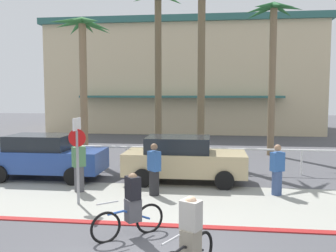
{
  "coord_description": "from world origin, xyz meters",
  "views": [
    {
      "loc": [
        1.24,
        -6.53,
        3.27
      ],
      "look_at": [
        -0.3,
        6.0,
        2.14
      ],
      "focal_mm": 39.23,
      "sensor_mm": 36.0,
      "label": 1
    }
  ],
  "objects_px": {
    "palm_tree_1": "(83,51)",
    "car_blue_1": "(45,156)",
    "pedestrian_2": "(277,172)",
    "palm_tree_2": "(159,34)",
    "cyclist_blue_1": "(131,207)",
    "pedestrian_0": "(79,167)",
    "stop_sign_bike_lane": "(77,148)",
    "car_tan_2": "(183,159)",
    "pedestrian_3": "(154,172)",
    "cyclist_black_0": "(189,240)",
    "palm_tree_3": "(201,15)",
    "palm_tree_4": "(272,41)"
  },
  "relations": [
    {
      "from": "stop_sign_bike_lane",
      "to": "cyclist_blue_1",
      "type": "height_order",
      "value": "stop_sign_bike_lane"
    },
    {
      "from": "pedestrian_0",
      "to": "palm_tree_2",
      "type": "bearing_deg",
      "value": 79.45
    },
    {
      "from": "palm_tree_2",
      "to": "pedestrian_0",
      "type": "relative_size",
      "value": 4.87
    },
    {
      "from": "pedestrian_2",
      "to": "palm_tree_1",
      "type": "bearing_deg",
      "value": 145.86
    },
    {
      "from": "palm_tree_1",
      "to": "stop_sign_bike_lane",
      "type": "bearing_deg",
      "value": -71.69
    },
    {
      "from": "car_blue_1",
      "to": "pedestrian_2",
      "type": "bearing_deg",
      "value": -8.85
    },
    {
      "from": "pedestrian_3",
      "to": "cyclist_blue_1",
      "type": "bearing_deg",
      "value": -89.78
    },
    {
      "from": "stop_sign_bike_lane",
      "to": "pedestrian_2",
      "type": "relative_size",
      "value": 1.55
    },
    {
      "from": "stop_sign_bike_lane",
      "to": "palm_tree_2",
      "type": "bearing_deg",
      "value": 83.77
    },
    {
      "from": "palm_tree_3",
      "to": "car_tan_2",
      "type": "height_order",
      "value": "palm_tree_3"
    },
    {
      "from": "palm_tree_3",
      "to": "pedestrian_0",
      "type": "relative_size",
      "value": 5.37
    },
    {
      "from": "palm_tree_2",
      "to": "pedestrian_3",
      "type": "relative_size",
      "value": 5.15
    },
    {
      "from": "cyclist_blue_1",
      "to": "pedestrian_3",
      "type": "height_order",
      "value": "pedestrian_3"
    },
    {
      "from": "palm_tree_2",
      "to": "cyclist_black_0",
      "type": "height_order",
      "value": "palm_tree_2"
    },
    {
      "from": "car_tan_2",
      "to": "cyclist_blue_1",
      "type": "bearing_deg",
      "value": -98.34
    },
    {
      "from": "palm_tree_2",
      "to": "palm_tree_1",
      "type": "bearing_deg",
      "value": -150.43
    },
    {
      "from": "palm_tree_1",
      "to": "pedestrian_0",
      "type": "distance_m",
      "value": 7.82
    },
    {
      "from": "cyclist_black_0",
      "to": "pedestrian_3",
      "type": "distance_m",
      "value": 5.29
    },
    {
      "from": "pedestrian_0",
      "to": "car_blue_1",
      "type": "bearing_deg",
      "value": 139.48
    },
    {
      "from": "palm_tree_1",
      "to": "car_blue_1",
      "type": "height_order",
      "value": "palm_tree_1"
    },
    {
      "from": "palm_tree_4",
      "to": "cyclist_black_0",
      "type": "relative_size",
      "value": 4.86
    },
    {
      "from": "pedestrian_3",
      "to": "pedestrian_0",
      "type": "bearing_deg",
      "value": 177.0
    },
    {
      "from": "palm_tree_4",
      "to": "car_tan_2",
      "type": "bearing_deg",
      "value": -121.9
    },
    {
      "from": "pedestrian_0",
      "to": "palm_tree_3",
      "type": "bearing_deg",
      "value": 59.58
    },
    {
      "from": "stop_sign_bike_lane",
      "to": "car_blue_1",
      "type": "height_order",
      "value": "stop_sign_bike_lane"
    },
    {
      "from": "palm_tree_2",
      "to": "pedestrian_0",
      "type": "height_order",
      "value": "palm_tree_2"
    },
    {
      "from": "car_blue_1",
      "to": "car_tan_2",
      "type": "xyz_separation_m",
      "value": [
        5.3,
        0.03,
        0.0
      ]
    },
    {
      "from": "palm_tree_2",
      "to": "car_tan_2",
      "type": "relative_size",
      "value": 1.97
    },
    {
      "from": "car_tan_2",
      "to": "pedestrian_3",
      "type": "bearing_deg",
      "value": -112.79
    },
    {
      "from": "palm_tree_1",
      "to": "palm_tree_4",
      "type": "height_order",
      "value": "palm_tree_4"
    },
    {
      "from": "palm_tree_1",
      "to": "palm_tree_3",
      "type": "xyz_separation_m",
      "value": [
        5.77,
        0.36,
        1.68
      ]
    },
    {
      "from": "palm_tree_2",
      "to": "cyclist_blue_1",
      "type": "relative_size",
      "value": 5.79
    },
    {
      "from": "pedestrian_2",
      "to": "pedestrian_3",
      "type": "relative_size",
      "value": 0.98
    },
    {
      "from": "palm_tree_3",
      "to": "car_blue_1",
      "type": "height_order",
      "value": "palm_tree_3"
    },
    {
      "from": "car_tan_2",
      "to": "cyclist_black_0",
      "type": "xyz_separation_m",
      "value": [
        0.67,
        -6.95,
        -0.18
      ]
    },
    {
      "from": "stop_sign_bike_lane",
      "to": "car_blue_1",
      "type": "relative_size",
      "value": 0.58
    },
    {
      "from": "stop_sign_bike_lane",
      "to": "cyclist_blue_1",
      "type": "bearing_deg",
      "value": -46.22
    },
    {
      "from": "palm_tree_4",
      "to": "pedestrian_2",
      "type": "distance_m",
      "value": 9.49
    },
    {
      "from": "palm_tree_1",
      "to": "pedestrian_2",
      "type": "distance_m",
      "value": 11.14
    },
    {
      "from": "car_blue_1",
      "to": "cyclist_blue_1",
      "type": "bearing_deg",
      "value": -48.93
    },
    {
      "from": "stop_sign_bike_lane",
      "to": "palm_tree_4",
      "type": "distance_m",
      "value": 12.58
    },
    {
      "from": "pedestrian_2",
      "to": "car_blue_1",
      "type": "bearing_deg",
      "value": 171.15
    },
    {
      "from": "stop_sign_bike_lane",
      "to": "cyclist_black_0",
      "type": "height_order",
      "value": "stop_sign_bike_lane"
    },
    {
      "from": "cyclist_blue_1",
      "to": "pedestrian_2",
      "type": "xyz_separation_m",
      "value": [
        3.88,
        3.89,
        0.07
      ]
    },
    {
      "from": "stop_sign_bike_lane",
      "to": "palm_tree_3",
      "type": "height_order",
      "value": "palm_tree_3"
    },
    {
      "from": "car_blue_1",
      "to": "car_tan_2",
      "type": "bearing_deg",
      "value": 0.36
    },
    {
      "from": "car_tan_2",
      "to": "cyclist_blue_1",
      "type": "xyz_separation_m",
      "value": [
        -0.77,
        -5.24,
        -0.18
      ]
    },
    {
      "from": "stop_sign_bike_lane",
      "to": "palm_tree_1",
      "type": "bearing_deg",
      "value": 108.31
    },
    {
      "from": "pedestrian_3",
      "to": "palm_tree_1",
      "type": "bearing_deg",
      "value": 126.01
    },
    {
      "from": "cyclist_blue_1",
      "to": "palm_tree_2",
      "type": "bearing_deg",
      "value": 95.18
    }
  ]
}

